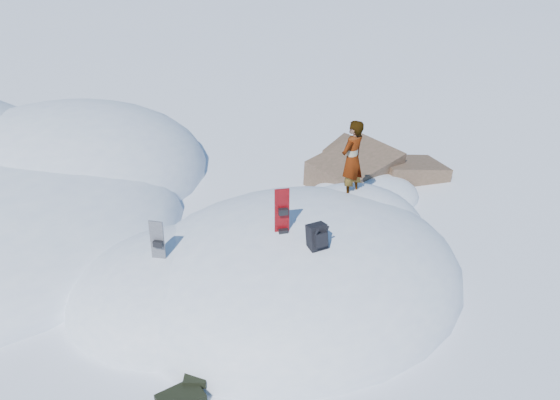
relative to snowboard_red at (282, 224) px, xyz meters
name	(u,v)px	position (x,y,z in m)	size (l,w,h in m)	color
ground	(296,281)	(0.47, 0.31, -1.64)	(120.00, 120.00, 0.00)	white
snow_mound	(283,277)	(0.30, 0.54, -1.64)	(8.00, 6.00, 3.00)	white
rock_outcrop	(365,185)	(4.19, 3.31, -1.63)	(4.68, 4.41, 1.68)	brown
snowboard_red	(282,224)	(0.00, 0.00, 0.00)	(0.27, 0.18, 1.43)	red
snowboard_dark	(159,255)	(-2.12, 0.74, -0.50)	(0.25, 0.26, 1.41)	black
backpack	(318,237)	(0.37, -0.65, -0.03)	(0.33, 0.37, 0.54)	black
gear_pile	(183,396)	(-2.50, -1.65, -1.52)	(0.88, 0.67, 0.23)	black
person	(352,159)	(2.26, 1.21, 0.35)	(0.63, 0.41, 1.73)	slate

